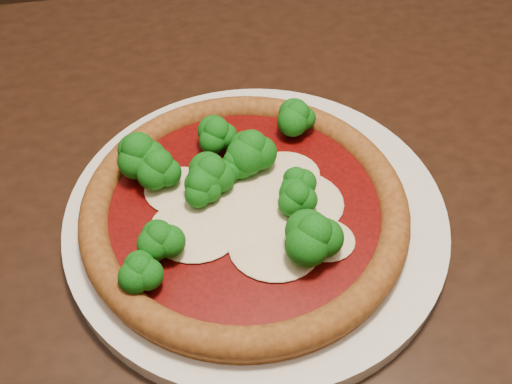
# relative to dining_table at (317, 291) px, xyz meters

# --- Properties ---
(dining_table) EXTENTS (1.39, 1.21, 0.75)m
(dining_table) POSITION_rel_dining_table_xyz_m (0.00, 0.00, 0.00)
(dining_table) COLOR black
(dining_table) RESTS_ON floor
(plate) EXTENTS (0.33, 0.33, 0.02)m
(plate) POSITION_rel_dining_table_xyz_m (-0.06, 0.01, 0.10)
(plate) COLOR silver
(plate) RESTS_ON dining_table
(pizza) EXTENTS (0.28, 0.28, 0.06)m
(pizza) POSITION_rel_dining_table_xyz_m (-0.07, 0.00, 0.13)
(pizza) COLOR brown
(pizza) RESTS_ON plate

